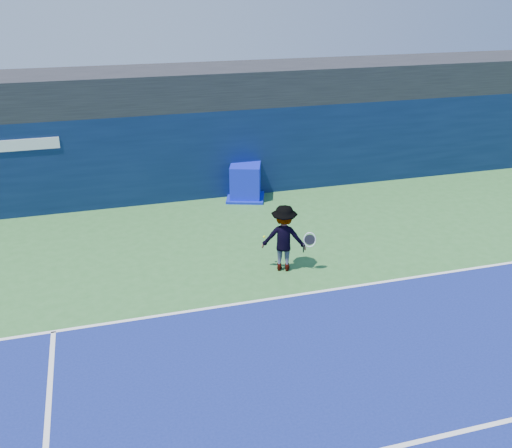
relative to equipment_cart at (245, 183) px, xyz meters
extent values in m
plane|color=#336E31|center=(-1.10, -9.70, -0.55)|extent=(80.00, 80.00, 0.00)
cube|color=white|center=(-1.10, -6.70, -0.54)|extent=(24.00, 0.10, 0.01)
cube|color=black|center=(-1.10, 1.80, 3.05)|extent=(36.00, 3.00, 1.20)
cube|color=#0B1A3C|center=(-1.10, 0.80, 0.95)|extent=(36.00, 1.00, 3.00)
cube|color=#0E17C4|center=(0.00, 0.00, 0.05)|extent=(1.28, 1.28, 1.21)
cube|color=#0C19B0|center=(0.00, 0.00, -0.51)|extent=(1.60, 1.60, 0.08)
imported|color=silver|center=(-0.42, -5.32, 0.34)|extent=(1.31, 1.05, 1.78)
cylinder|color=black|center=(0.03, -5.57, 0.10)|extent=(0.08, 0.16, 0.28)
torus|color=white|center=(0.17, -5.62, 0.35)|extent=(0.33, 0.18, 0.32)
cylinder|color=black|center=(0.17, -5.62, 0.35)|extent=(0.27, 0.14, 0.27)
sphere|color=#DFF41B|center=(-0.84, -4.99, 0.28)|extent=(0.07, 0.07, 0.07)
camera|label=1|loc=(-4.78, -17.83, 6.45)|focal=40.00mm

